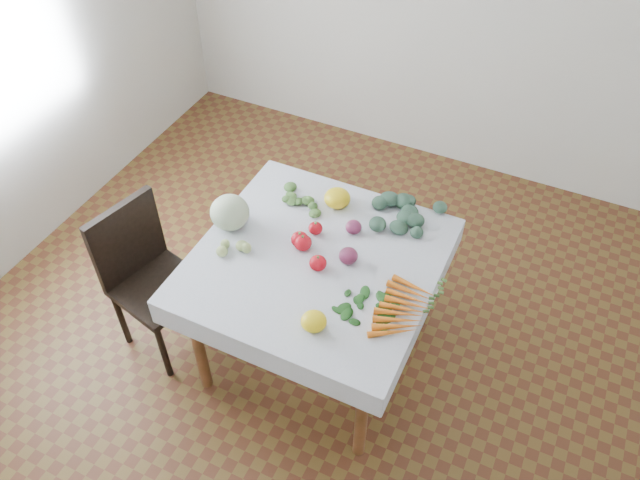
# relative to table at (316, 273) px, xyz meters

# --- Properties ---
(ground) EXTENTS (4.00, 4.00, 0.00)m
(ground) POSITION_rel_table_xyz_m (0.00, 0.00, -0.65)
(ground) COLOR brown
(table) EXTENTS (1.00, 1.00, 0.75)m
(table) POSITION_rel_table_xyz_m (0.00, 0.00, 0.00)
(table) COLOR brown
(table) RESTS_ON ground
(tablecloth) EXTENTS (1.12, 1.12, 0.01)m
(tablecloth) POSITION_rel_table_xyz_m (0.00, 0.00, 0.10)
(tablecloth) COLOR white
(tablecloth) RESTS_ON table
(chair) EXTENTS (0.49, 0.49, 0.89)m
(chair) POSITION_rel_table_xyz_m (-0.86, -0.25, -0.14)
(chair) COLOR black
(chair) RESTS_ON ground
(cabbage) EXTENTS (0.22, 0.22, 0.17)m
(cabbage) POSITION_rel_table_xyz_m (-0.48, 0.02, 0.19)
(cabbage) COLOR beige
(cabbage) RESTS_ON tablecloth
(tomato_a) EXTENTS (0.09, 0.09, 0.07)m
(tomato_a) POSITION_rel_table_xyz_m (0.03, -0.05, 0.14)
(tomato_a) COLOR red
(tomato_a) RESTS_ON tablecloth
(tomato_b) EXTENTS (0.11, 0.11, 0.07)m
(tomato_b) POSITION_rel_table_xyz_m (-0.11, 0.05, 0.14)
(tomato_b) COLOR red
(tomato_b) RESTS_ON tablecloth
(tomato_c) EXTENTS (0.10, 0.10, 0.08)m
(tomato_c) POSITION_rel_table_xyz_m (-0.09, 0.03, 0.14)
(tomato_c) COLOR red
(tomato_c) RESTS_ON tablecloth
(tomato_d) EXTENTS (0.08, 0.08, 0.06)m
(tomato_d) POSITION_rel_table_xyz_m (-0.08, 0.15, 0.13)
(tomato_d) COLOR red
(tomato_d) RESTS_ON tablecloth
(heirloom_back) EXTENTS (0.16, 0.16, 0.10)m
(heirloom_back) POSITION_rel_table_xyz_m (-0.07, 0.39, 0.15)
(heirloom_back) COLOR yellow
(heirloom_back) RESTS_ON tablecloth
(heirloom_front) EXTENTS (0.13, 0.13, 0.08)m
(heirloom_front) POSITION_rel_table_xyz_m (0.16, -0.36, 0.14)
(heirloom_front) COLOR yellow
(heirloom_front) RESTS_ON tablecloth
(onion_a) EXTENTS (0.10, 0.10, 0.07)m
(onion_a) POSITION_rel_table_xyz_m (0.09, 0.24, 0.14)
(onion_a) COLOR #5A193F
(onion_a) RESTS_ON tablecloth
(onion_b) EXTENTS (0.09, 0.09, 0.08)m
(onion_b) POSITION_rel_table_xyz_m (0.14, 0.05, 0.14)
(onion_b) COLOR #5A193F
(onion_b) RESTS_ON tablecloth
(tomatillo_cluster) EXTENTS (0.10, 0.12, 0.04)m
(tomatillo_cluster) POSITION_rel_table_xyz_m (-0.36, -0.12, 0.12)
(tomatillo_cluster) COLOR #BAD87C
(tomatillo_cluster) RESTS_ON tablecloth
(carrot_bunch) EXTENTS (0.22, 0.38, 0.03)m
(carrot_bunch) POSITION_rel_table_xyz_m (0.48, -0.12, 0.12)
(carrot_bunch) COLOR orange
(carrot_bunch) RESTS_ON tablecloth
(kale_bunch) EXTENTS (0.34, 0.34, 0.05)m
(kale_bunch) POSITION_rel_table_xyz_m (0.25, 0.41, 0.13)
(kale_bunch) COLOR #3B604E
(kale_bunch) RESTS_ON tablecloth
(basil_bunch) EXTENTS (0.29, 0.21, 0.01)m
(basil_bunch) POSITION_rel_table_xyz_m (0.32, -0.17, 0.11)
(basil_bunch) COLOR #1B5119
(basil_bunch) RESTS_ON tablecloth
(dill_bunch) EXTENTS (0.25, 0.20, 0.03)m
(dill_bunch) POSITION_rel_table_xyz_m (-0.24, 0.30, 0.12)
(dill_bunch) COLOR #4E7535
(dill_bunch) RESTS_ON tablecloth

